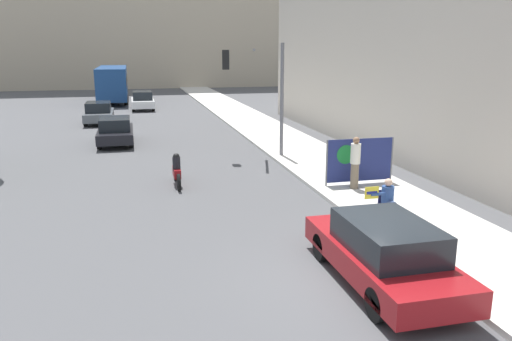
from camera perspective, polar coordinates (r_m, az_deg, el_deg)
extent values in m
plane|color=#4F4F51|center=(11.06, 11.07, -12.32)|extent=(160.00, 160.00, 0.00)
cube|color=beige|center=(25.62, 3.88, 2.98)|extent=(3.51, 90.00, 0.13)
cylinder|color=#474C56|center=(14.22, 14.44, -5.00)|extent=(0.03, 0.03, 0.45)
cylinder|color=#474C56|center=(14.39, 15.75, -4.85)|extent=(0.03, 0.03, 0.45)
cylinder|color=#474C56|center=(14.53, 13.76, -4.55)|extent=(0.03, 0.03, 0.45)
cylinder|color=#474C56|center=(14.70, 15.04, -4.42)|extent=(0.03, 0.03, 0.45)
cube|color=navy|center=(14.39, 14.80, -3.81)|extent=(0.40, 0.40, 0.02)
cube|color=navy|center=(14.49, 14.50, -2.84)|extent=(0.40, 0.02, 0.38)
cylinder|color=#334775|center=(14.23, 15.13, -3.61)|extent=(0.18, 0.42, 0.18)
cylinder|color=#334775|center=(14.15, 15.46, -5.15)|extent=(0.16, 0.16, 0.45)
cube|color=black|center=(14.16, 15.53, -5.90)|extent=(0.20, 0.28, 0.10)
cylinder|color=navy|center=(14.34, 14.81, -2.75)|extent=(0.34, 0.34, 0.52)
sphere|color=beige|center=(14.24, 14.90, -1.32)|extent=(0.22, 0.22, 0.22)
cylinder|color=navy|center=(14.10, 13.81, -2.63)|extent=(0.45, 0.09, 0.09)
cube|color=yellow|center=(13.99, 13.09, -2.49)|extent=(0.41, 0.02, 0.34)
cube|color=navy|center=(13.98, 13.11, -2.51)|extent=(0.31, 0.01, 0.08)
cylinder|color=#756651|center=(17.48, 11.20, -0.61)|extent=(0.28, 0.28, 0.88)
cylinder|color=silver|center=(17.30, 11.32, 1.90)|extent=(0.34, 0.34, 0.69)
sphere|color=#936B4C|center=(17.22, 11.39, 3.41)|extent=(0.23, 0.23, 0.23)
cylinder|color=slate|center=(17.53, 8.08, 0.83)|extent=(0.06, 0.06, 1.63)
cylinder|color=slate|center=(18.59, 15.24, 1.22)|extent=(0.06, 0.06, 1.63)
cube|color=navy|center=(18.01, 11.77, 1.18)|extent=(2.49, 0.02, 1.53)
cylinder|color=#197A33|center=(17.72, 10.23, 1.81)|extent=(0.67, 0.01, 0.67)
cylinder|color=slate|center=(22.38, 2.98, 8.02)|extent=(0.16, 0.16, 4.95)
cylinder|color=slate|center=(22.25, -0.22, 13.62)|extent=(0.71, 2.42, 0.11)
cube|color=black|center=(22.29, -3.47, 12.52)|extent=(0.36, 0.36, 0.84)
sphere|color=green|center=(22.30, -3.46, 11.80)|extent=(0.18, 0.18, 0.18)
cube|color=maroon|center=(10.93, 14.17, -9.75)|extent=(1.81, 4.48, 0.52)
cube|color=black|center=(10.57, 14.80, -7.26)|extent=(1.55, 2.33, 0.62)
cylinder|color=black|center=(11.86, 7.52, -8.66)|extent=(0.22, 0.64, 0.64)
cylinder|color=black|center=(12.49, 14.38, -7.80)|extent=(0.22, 0.64, 0.64)
cylinder|color=black|center=(9.58, 13.73, -14.65)|extent=(0.22, 0.64, 0.64)
cylinder|color=black|center=(10.36, 21.76, -13.02)|extent=(0.22, 0.64, 0.64)
cube|color=black|center=(27.07, -15.74, 4.06)|extent=(1.75, 4.31, 0.50)
cube|color=black|center=(26.82, -15.83, 5.17)|extent=(1.51, 2.24, 0.61)
cylinder|color=black|center=(28.45, -17.20, 3.99)|extent=(0.22, 0.64, 0.64)
cylinder|color=black|center=(28.40, -14.10, 4.17)|extent=(0.22, 0.64, 0.64)
cylinder|color=black|center=(25.83, -17.49, 3.04)|extent=(0.22, 0.64, 0.64)
cylinder|color=black|center=(25.77, -14.09, 3.24)|extent=(0.22, 0.64, 0.64)
cube|color=#565B60|center=(35.07, -17.49, 6.05)|extent=(1.79, 4.25, 0.53)
cube|color=black|center=(34.84, -17.58, 6.96)|extent=(1.54, 2.21, 0.63)
cylinder|color=black|center=(36.46, -18.59, 5.89)|extent=(0.22, 0.64, 0.64)
cylinder|color=black|center=(36.36, -16.11, 6.05)|extent=(0.22, 0.64, 0.64)
cylinder|color=black|center=(33.85, -18.92, 5.32)|extent=(0.22, 0.64, 0.64)
cylinder|color=black|center=(33.75, -16.25, 5.49)|extent=(0.22, 0.64, 0.64)
cube|color=white|center=(42.31, -12.82, 7.57)|extent=(1.77, 4.44, 0.57)
cube|color=black|center=(42.08, -12.86, 8.37)|extent=(1.52, 2.31, 0.66)
cylinder|color=black|center=(43.70, -13.87, 7.38)|extent=(0.22, 0.64, 0.64)
cylinder|color=black|center=(43.72, -11.83, 7.49)|extent=(0.22, 0.64, 0.64)
cylinder|color=black|center=(40.96, -13.85, 6.99)|extent=(0.22, 0.64, 0.64)
cylinder|color=black|center=(40.99, -11.67, 7.11)|extent=(0.22, 0.64, 0.64)
cube|color=navy|center=(49.64, -16.04, 9.70)|extent=(2.54, 12.01, 2.76)
cube|color=black|center=(49.63, -16.05, 9.89)|extent=(2.56, 11.41, 0.90)
cylinder|color=black|center=(53.49, -17.03, 8.48)|extent=(0.30, 1.04, 1.04)
cylinder|color=black|center=(53.42, -14.61, 8.63)|extent=(0.30, 1.04, 1.04)
cylinder|color=black|center=(46.09, -17.48, 7.71)|extent=(0.30, 1.04, 1.04)
cylinder|color=black|center=(46.01, -14.67, 7.88)|extent=(0.30, 1.04, 1.04)
cube|color=maroon|center=(18.24, -9.05, -0.21)|extent=(0.24, 0.91, 0.32)
cylinder|color=black|center=(18.12, -9.07, 0.75)|extent=(0.28, 0.28, 0.52)
sphere|color=black|center=(18.06, -9.11, 1.59)|extent=(0.24, 0.24, 0.24)
cylinder|color=black|center=(19.01, -9.23, -0.21)|extent=(0.10, 0.60, 0.60)
cylinder|color=black|center=(17.55, -8.81, -1.36)|extent=(0.10, 0.60, 0.60)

